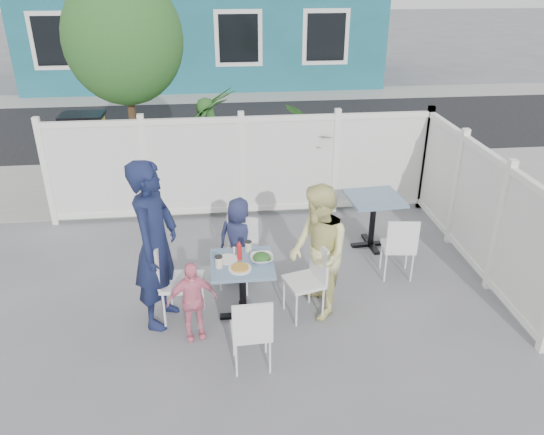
{
  "coord_description": "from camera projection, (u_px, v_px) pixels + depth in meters",
  "views": [
    {
      "loc": [
        -0.26,
        -5.24,
        3.68
      ],
      "look_at": [
        0.31,
        0.12,
        1.05
      ],
      "focal_mm": 35.0,
      "sensor_mm": 36.0,
      "label": 1
    }
  ],
  "objects": [
    {
      "name": "coffee_cup_a",
      "position": [
        219.0,
        262.0,
        5.63
      ],
      "size": [
        0.08,
        0.08,
        0.12
      ],
      "primitive_type": "cylinder",
      "color": "beige",
      "rests_on": "main_table"
    },
    {
      "name": "chair_left",
      "position": [
        174.0,
        275.0,
        5.78
      ],
      "size": [
        0.49,
        0.5,
        1.0
      ],
      "rotation": [
        0.0,
        0.0,
        -1.69
      ],
      "color": "white",
      "rests_on": "ground"
    },
    {
      "name": "toddler",
      "position": [
        192.0,
        301.0,
        5.55
      ],
      "size": [
        0.57,
        0.33,
        0.91
      ],
      "primitive_type": "imported",
      "rotation": [
        0.0,
        0.0,
        0.21
      ],
      "color": "pink",
      "rests_on": "ground"
    },
    {
      "name": "man",
      "position": [
        155.0,
        245.0,
        5.62
      ],
      "size": [
        0.64,
        0.8,
        1.91
      ],
      "primitive_type": "imported",
      "rotation": [
        0.0,
        0.0,
        1.28
      ],
      "color": "#151C3E",
      "rests_on": "ground"
    },
    {
      "name": "plate_main",
      "position": [
        240.0,
        269.0,
        5.61
      ],
      "size": [
        0.25,
        0.25,
        0.02
      ],
      "primitive_type": "cylinder",
      "color": "white",
      "rests_on": "main_table"
    },
    {
      "name": "salad_bowl",
      "position": [
        262.0,
        259.0,
        5.76
      ],
      "size": [
        0.25,
        0.25,
        0.06
      ],
      "primitive_type": "imported",
      "color": "white",
      "rests_on": "main_table"
    },
    {
      "name": "far_sidewalk",
      "position": [
        224.0,
        96.0,
        15.79
      ],
      "size": [
        24.0,
        1.6,
        0.01
      ],
      "primitive_type": "cube",
      "color": "gray",
      "rests_on": "ground"
    },
    {
      "name": "street",
      "position": [
        227.0,
        126.0,
        13.02
      ],
      "size": [
        24.0,
        5.0,
        0.01
      ],
      "primitive_type": "cube",
      "color": "black",
      "rests_on": "ground"
    },
    {
      "name": "potted_shrub_a",
      "position": [
        213.0,
        146.0,
        8.65
      ],
      "size": [
        1.3,
        1.3,
        1.87
      ],
      "primitive_type": "imported",
      "rotation": [
        0.0,
        0.0,
        4.43
      ],
      "color": "#255421",
      "rests_on": "ground"
    },
    {
      "name": "coffee_cup_b",
      "position": [
        248.0,
        247.0,
        5.95
      ],
      "size": [
        0.07,
        0.07,
        0.11
      ],
      "primitive_type": "cylinder",
      "color": "beige",
      "rests_on": "main_table"
    },
    {
      "name": "fence_back",
      "position": [
        242.0,
        169.0,
        8.13
      ],
      "size": [
        5.86,
        0.08,
        1.6
      ],
      "color": "white",
      "rests_on": "ground"
    },
    {
      "name": "potted_shrub_b",
      "position": [
        322.0,
        152.0,
        8.79
      ],
      "size": [
        1.46,
        1.62,
        1.61
      ],
      "primitive_type": "imported",
      "rotation": [
        0.0,
        0.0,
        4.87
      ],
      "color": "#255421",
      "rests_on": "ground"
    },
    {
      "name": "main_table",
      "position": [
        242.0,
        275.0,
        5.81
      ],
      "size": [
        0.68,
        0.68,
        0.72
      ],
      "rotation": [
        0.0,
        0.0,
        0.0
      ],
      "color": "#47618B",
      "rests_on": "ground"
    },
    {
      "name": "chair_right",
      "position": [
        310.0,
        274.0,
        5.91
      ],
      "size": [
        0.49,
        0.5,
        0.89
      ],
      "rotation": [
        0.0,
        0.0,
        1.85
      ],
      "color": "white",
      "rests_on": "ground"
    },
    {
      "name": "ketchup_bottle",
      "position": [
        239.0,
        252.0,
        5.76
      ],
      "size": [
        0.06,
        0.06,
        0.18
      ],
      "primitive_type": "cylinder",
      "color": "red",
      "rests_on": "main_table"
    },
    {
      "name": "chair_back",
      "position": [
        240.0,
        247.0,
        6.47
      ],
      "size": [
        0.53,
        0.52,
        0.88
      ],
      "rotation": [
        0.0,
        0.0,
        2.71
      ],
      "color": "white",
      "rests_on": "ground"
    },
    {
      "name": "chair_near",
      "position": [
        252.0,
        329.0,
        5.07
      ],
      "size": [
        0.4,
        0.38,
        0.84
      ],
      "rotation": [
        0.0,
        0.0,
        0.04
      ],
      "color": "white",
      "rests_on": "ground"
    },
    {
      "name": "near_sidewalk",
      "position": [
        234.0,
        182.0,
        9.71
      ],
      "size": [
        24.0,
        2.6,
        0.01
      ],
      "primitive_type": "cube",
      "color": "gray",
      "rests_on": "ground"
    },
    {
      "name": "pepper_shaker",
      "position": [
        238.0,
        247.0,
        5.97
      ],
      "size": [
        0.03,
        0.03,
        0.07
      ],
      "primitive_type": "cylinder",
      "color": "black",
      "rests_on": "main_table"
    },
    {
      "name": "utility_cabinet",
      "position": [
        88.0,
        151.0,
        9.38
      ],
      "size": [
        0.67,
        0.48,
        1.24
      ],
      "primitive_type": "cube",
      "rotation": [
        0.0,
        0.0,
        -0.01
      ],
      "color": "gold",
      "rests_on": "ground"
    },
    {
      "name": "ground",
      "position": [
        247.0,
        302.0,
        6.32
      ],
      "size": [
        80.0,
        80.0,
        0.0
      ],
      "primitive_type": "plane",
      "color": "slate"
    },
    {
      "name": "fence_right",
      "position": [
        476.0,
        210.0,
        6.8
      ],
      "size": [
        0.08,
        3.66,
        1.6
      ],
      "rotation": [
        0.0,
        0.0,
        1.57
      ],
      "color": "white",
      "rests_on": "ground"
    },
    {
      "name": "boy",
      "position": [
        239.0,
        239.0,
        6.58
      ],
      "size": [
        0.62,
        0.5,
        1.09
      ],
      "primitive_type": "imported",
      "rotation": [
        0.0,
        0.0,
        2.8
      ],
      "color": "#22284B",
      "rests_on": "ground"
    },
    {
      "name": "salt_shaker",
      "position": [
        234.0,
        250.0,
        5.91
      ],
      "size": [
        0.03,
        0.03,
        0.07
      ],
      "primitive_type": "cylinder",
      "color": "white",
      "rests_on": "main_table"
    },
    {
      "name": "woman",
      "position": [
        318.0,
        253.0,
        5.82
      ],
      "size": [
        0.7,
        0.84,
        1.56
      ],
      "primitive_type": "imported",
      "rotation": [
        0.0,
        0.0,
        -1.41
      ],
      "color": "yellow",
      "rests_on": "ground"
    },
    {
      "name": "plate_side",
      "position": [
        228.0,
        259.0,
        5.79
      ],
      "size": [
        0.23,
        0.23,
        0.02
      ],
      "primitive_type": "cylinder",
      "color": "white",
      "rests_on": "main_table"
    },
    {
      "name": "chair_spare",
      "position": [
        400.0,
        244.0,
        6.58
      ],
      "size": [
        0.43,
        0.42,
        0.85
      ],
      "rotation": [
        0.0,
        0.0,
        -0.12
      ],
      "color": "white",
      "rests_on": "ground"
    },
    {
      "name": "tree",
      "position": [
        123.0,
        40.0,
        7.98
      ],
      "size": [
        1.8,
        1.62,
        3.59
      ],
      "color": "#382316",
      "rests_on": "ground"
    },
    {
      "name": "spare_table",
      "position": [
        374.0,
        208.0,
        7.32
      ],
      "size": [
        0.77,
        0.77,
        0.76
      ],
      "rotation": [
        0.0,
        0.0,
        0.08
      ],
      "color": "#47618B",
      "rests_on": "ground"
    }
  ]
}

